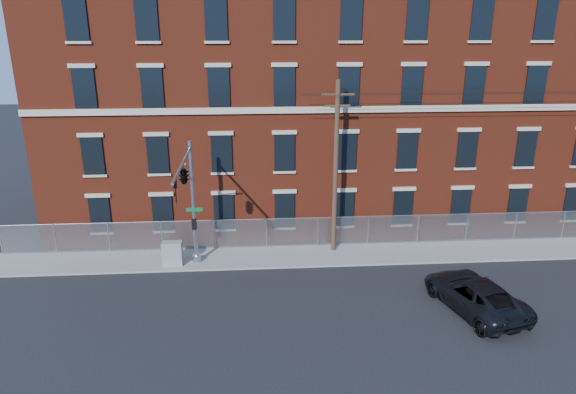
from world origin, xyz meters
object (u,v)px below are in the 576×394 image
(traffic_signal_mast, at_px, (186,185))
(utility_cabinet, at_px, (172,253))
(pickup_truck, at_px, (475,294))
(utility_pole_near, at_px, (336,165))

(traffic_signal_mast, bearing_deg, utility_cabinet, 122.69)
(pickup_truck, bearing_deg, traffic_signal_mast, -29.77)
(utility_cabinet, bearing_deg, utility_pole_near, 10.08)
(utility_pole_near, distance_m, utility_cabinet, 10.44)
(utility_pole_near, height_order, utility_cabinet, utility_pole_near)
(traffic_signal_mast, xyz_separation_m, pickup_truck, (13.66, -3.60, -4.60))
(traffic_signal_mast, bearing_deg, pickup_truck, -14.76)
(utility_cabinet, bearing_deg, pickup_truck, -19.07)
(traffic_signal_mast, height_order, pickup_truck, traffic_signal_mast)
(pickup_truck, height_order, utility_cabinet, pickup_truck)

